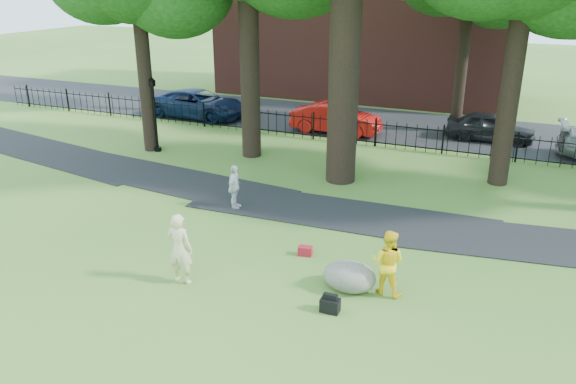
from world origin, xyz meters
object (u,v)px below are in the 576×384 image
at_px(woman, 180,249).
at_px(man, 388,263).
at_px(red_sedan, 336,118).
at_px(lamppost, 155,116).
at_px(boulder, 350,274).

bearing_deg(woman, man, -165.00).
bearing_deg(red_sedan, lamppost, 134.71).
distance_m(woman, red_sedan, 15.34).
xyz_separation_m(boulder, lamppost, (-11.31, 7.88, 1.21)).
distance_m(woman, man, 5.10).
height_order(woman, lamppost, lamppost).
relative_size(man, red_sedan, 0.38).
distance_m(boulder, red_sedan, 14.83).
relative_size(man, boulder, 1.25).
bearing_deg(red_sedan, man, -156.06).
bearing_deg(man, woman, 21.22).
bearing_deg(man, red_sedan, -62.50).
bearing_deg(red_sedan, woman, -175.36).
bearing_deg(boulder, man, 8.38).
height_order(man, red_sedan, man).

